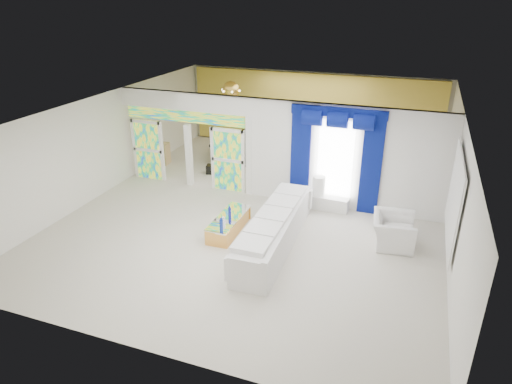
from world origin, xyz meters
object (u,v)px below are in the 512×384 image
at_px(white_sofa, 275,231).
at_px(armchair, 393,231).
at_px(grand_piano, 237,148).
at_px(coffee_table, 229,224).
at_px(console_table, 328,203).

xyz_separation_m(white_sofa, armchair, (2.73, 1.06, -0.02)).
xyz_separation_m(white_sofa, grand_piano, (-3.28, 5.58, 0.04)).
xyz_separation_m(coffee_table, armchair, (4.08, 0.76, 0.18)).
distance_m(console_table, grand_piano, 5.14).
xyz_separation_m(coffee_table, grand_piano, (-1.93, 5.28, 0.24)).
relative_size(white_sofa, console_table, 3.50).
bearing_deg(armchair, console_table, 48.15).
distance_m(coffee_table, grand_piano, 5.63).
xyz_separation_m(coffee_table, console_table, (2.17, 2.18, 0.00)).
bearing_deg(console_table, grand_piano, 142.91).
relative_size(coffee_table, console_table, 1.50).
bearing_deg(console_table, coffee_table, -134.77).
xyz_separation_m(console_table, grand_piano, (-4.10, 3.10, 0.24)).
bearing_deg(armchair, coffee_table, 95.34).
distance_m(coffee_table, armchair, 4.15).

